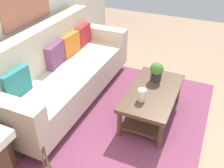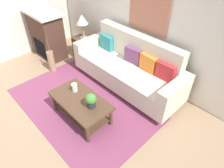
% 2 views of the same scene
% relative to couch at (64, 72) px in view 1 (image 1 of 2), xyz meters
% --- Properties ---
extents(ground_plane, '(9.19, 9.19, 0.00)m').
position_rel_couch_xyz_m(ground_plane, '(-0.20, -1.57, -0.43)').
color(ground_plane, '#9E7F60').
extents(wall_back, '(5.19, 0.10, 2.70)m').
position_rel_couch_xyz_m(wall_back, '(-0.20, 0.54, 0.92)').
color(wall_back, silver).
rests_on(wall_back, ground_plane).
extents(area_rug, '(2.82, 1.83, 0.01)m').
position_rel_couch_xyz_m(area_rug, '(-0.20, -1.07, -0.43)').
color(area_rug, '#843D5B').
rests_on(area_rug, ground_plane).
extents(couch, '(2.43, 0.84, 1.08)m').
position_rel_couch_xyz_m(couch, '(0.00, 0.00, 0.00)').
color(couch, beige).
rests_on(couch, ground_plane).
extents(throw_pillow_teal, '(0.37, 0.15, 0.32)m').
position_rel_couch_xyz_m(throw_pillow_teal, '(-0.77, 0.12, 0.25)').
color(throw_pillow_teal, teal).
rests_on(throw_pillow_teal, couch).
extents(throw_pillow_plum, '(0.37, 0.15, 0.32)m').
position_rel_couch_xyz_m(throw_pillow_plum, '(0.00, 0.12, 0.25)').
color(throw_pillow_plum, '#7A4270').
rests_on(throw_pillow_plum, couch).
extents(throw_pillow_orange, '(0.37, 0.15, 0.32)m').
position_rel_couch_xyz_m(throw_pillow_orange, '(0.39, 0.12, 0.25)').
color(throw_pillow_orange, orange).
rests_on(throw_pillow_orange, couch).
extents(throw_pillow_crimson, '(0.36, 0.13, 0.32)m').
position_rel_couch_xyz_m(throw_pillow_crimson, '(0.77, 0.12, 0.25)').
color(throw_pillow_crimson, red).
rests_on(throw_pillow_crimson, couch).
extents(coffee_table, '(1.10, 0.60, 0.43)m').
position_rel_couch_xyz_m(coffee_table, '(0.07, -1.27, -0.12)').
color(coffee_table, '#513826').
rests_on(coffee_table, ground_plane).
extents(tabletop_vase, '(0.10, 0.10, 0.15)m').
position_rel_couch_xyz_m(tabletop_vase, '(-0.17, -1.20, 0.07)').
color(tabletop_vase, white).
rests_on(tabletop_vase, coffee_table).
extents(potted_plant_tabletop, '(0.18, 0.18, 0.26)m').
position_rel_couch_xyz_m(potted_plant_tabletop, '(0.33, -1.23, 0.14)').
color(potted_plant_tabletop, '#2D2D33').
rests_on(potted_plant_tabletop, coffee_table).
extents(floor_vase_branch_a, '(0.05, 0.03, 0.36)m').
position_rel_couch_xyz_m(floor_vase_branch_a, '(-1.56, -0.89, 0.26)').
color(floor_vase_branch_a, brown).
rests_on(floor_vase_branch_a, floor_vase).
extents(floor_vase_branch_b, '(0.02, 0.04, 0.36)m').
position_rel_couch_xyz_m(floor_vase_branch_b, '(-1.59, -0.87, 0.26)').
color(floor_vase_branch_b, brown).
rests_on(floor_vase_branch_b, floor_vase).
extents(floor_vase_branch_c, '(0.05, 0.05, 0.36)m').
position_rel_couch_xyz_m(floor_vase_branch_c, '(-1.59, -0.91, 0.26)').
color(floor_vase_branch_c, brown).
rests_on(floor_vase_branch_c, floor_vase).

